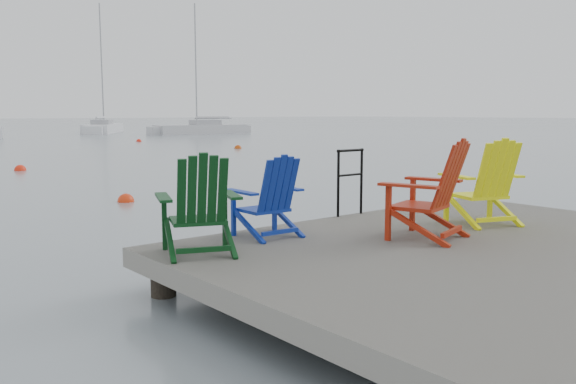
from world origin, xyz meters
TOP-DOWN VIEW (x-y plane):
  - ground at (0.00, 0.00)m, footprint 400.00×400.00m
  - dock at (0.00, 0.00)m, footprint 6.00×5.00m
  - handrail at (0.25, 2.45)m, footprint 0.48×0.04m
  - chair_green at (-2.53, 1.73)m, footprint 0.95×0.91m
  - chair_blue at (-1.48, 1.98)m, footprint 0.74×0.69m
  - chair_red at (-0.17, 0.77)m, footprint 1.01×0.96m
  - chair_yellow at (1.07, 0.90)m, footprint 1.01×0.96m
  - sailboat_mid at (17.07, 51.62)m, footprint 6.70×8.65m
  - sailboat_far at (22.67, 43.33)m, footprint 8.39×2.59m
  - buoy_a at (-0.14, 8.76)m, footprint 0.35×0.35m
  - buoy_b at (0.18, 17.56)m, footprint 0.38×0.38m
  - buoy_c at (12.62, 23.10)m, footprint 0.38×0.38m
  - buoy_d at (12.02, 33.56)m, footprint 0.35×0.35m

SIDE VIEW (x-z plane):
  - ground at x=0.00m, z-range 0.00..0.00m
  - buoy_a at x=-0.14m, z-range -0.18..0.18m
  - buoy_b at x=0.18m, z-range -0.19..0.19m
  - buoy_c at x=12.62m, z-range -0.19..0.19m
  - buoy_d at x=12.02m, z-range -0.17..0.17m
  - dock at x=0.00m, z-range -0.35..1.05m
  - sailboat_mid at x=17.07m, z-range -5.70..6.41m
  - sailboat_far at x=22.67m, z-range -5.37..6.08m
  - chair_blue at x=-1.48m, z-range 0.50..1.41m
  - chair_green at x=-2.53m, z-range 0.50..1.49m
  - chair_yellow at x=1.07m, z-range 0.50..1.56m
  - handrail at x=0.25m, z-range 0.59..1.49m
  - chair_red at x=-0.17m, z-range 0.50..1.58m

